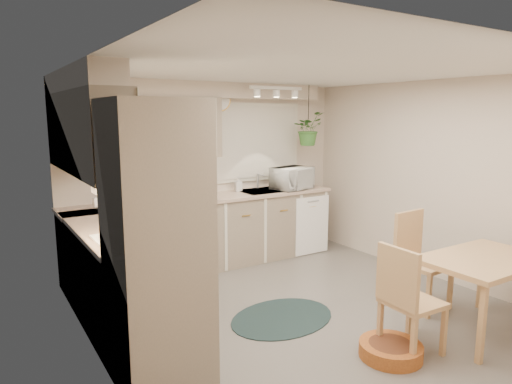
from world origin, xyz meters
TOP-DOWN VIEW (x-y plane):
  - floor at (0.00, 0.00)m, footprint 4.20×4.20m
  - ceiling at (0.00, 0.00)m, footprint 4.20×4.20m
  - wall_back at (0.00, 2.10)m, footprint 4.00×0.04m
  - wall_left at (-2.00, 0.00)m, footprint 0.04×4.20m
  - wall_right at (2.00, 0.00)m, footprint 0.04×4.20m
  - base_cab_left at (-1.70, 0.88)m, footprint 0.60×1.85m
  - base_cab_back at (-0.20, 1.80)m, footprint 3.60×0.60m
  - counter_left at (-1.69, 0.88)m, footprint 0.64×1.89m
  - counter_back at (-0.20, 1.79)m, footprint 3.64×0.64m
  - oven_stack at (-1.68, -0.38)m, footprint 0.65×0.65m
  - wall_oven_face at (-1.35, -0.38)m, footprint 0.02×0.56m
  - upper_cab_left at (-1.82, 1.00)m, footprint 0.35×2.00m
  - upper_cab_back at (-1.00, 1.93)m, footprint 2.00×0.35m
  - soffit_left at (-1.85, 1.00)m, footprint 0.30×2.00m
  - soffit_back at (-0.20, 1.95)m, footprint 3.60×0.30m
  - cooktop at (-1.68, 0.30)m, footprint 0.52×0.58m
  - range_hood at (-1.70, 0.30)m, footprint 0.40×0.60m
  - window_blinds at (0.70, 2.07)m, footprint 1.40×0.02m
  - window_frame at (0.70, 2.08)m, footprint 1.50×0.02m
  - sink at (0.70, 1.80)m, footprint 0.70×0.48m
  - dishwasher_front at (1.30, 1.49)m, footprint 0.58×0.02m
  - track_light_bar at (0.70, 1.55)m, footprint 0.80×0.04m
  - wall_clock at (0.15, 2.07)m, footprint 0.30×0.03m
  - dining_table at (1.09, -1.20)m, footprint 1.15×0.77m
  - chair_left at (0.26, -1.10)m, footprint 0.46×0.46m
  - chair_back at (1.11, -0.56)m, footprint 0.49×0.49m
  - braided_rug at (-0.28, 0.01)m, footprint 1.21×0.97m
  - pet_bed at (0.05, -1.07)m, footprint 0.55×0.55m
  - microwave at (1.09, 1.70)m, footprint 0.63×0.45m
  - soap_bottle at (0.35, 1.95)m, footprint 0.13×0.21m
  - hanging_plant at (1.36, 1.70)m, footprint 0.54×0.57m
  - coffee_maker at (-0.95, 1.80)m, footprint 0.17×0.21m
  - toaster at (-0.79, 1.82)m, footprint 0.32×0.22m
  - knife_block at (-0.17, 1.85)m, footprint 0.11×0.11m

SIDE VIEW (x-z plane):
  - floor at x=0.00m, z-range 0.00..0.00m
  - braided_rug at x=-0.28m, z-range 0.00..0.01m
  - pet_bed at x=0.05m, z-range 0.00..0.12m
  - dining_table at x=1.09m, z-range 0.00..0.72m
  - dishwasher_front at x=1.30m, z-range 0.01..0.84m
  - base_cab_left at x=-1.70m, z-range 0.00..0.90m
  - base_cab_back at x=-0.20m, z-range 0.00..0.90m
  - chair_left at x=0.26m, z-range 0.00..0.94m
  - chair_back at x=1.11m, z-range 0.00..0.99m
  - sink at x=0.70m, z-range 0.85..0.95m
  - counter_left at x=-1.69m, z-range 0.90..0.94m
  - counter_back at x=-0.20m, z-range 0.90..0.94m
  - cooktop at x=-1.68m, z-range 0.93..0.95m
  - soap_bottle at x=0.35m, z-range 0.94..1.03m
  - toaster at x=-0.79m, z-range 0.94..1.12m
  - knife_block at x=-0.17m, z-range 0.94..1.14m
  - oven_stack at x=-1.68m, z-range 0.00..2.10m
  - wall_oven_face at x=-1.35m, z-range 0.76..1.34m
  - coffee_maker at x=-0.95m, z-range 0.94..1.24m
  - microwave at x=1.09m, z-range 0.94..1.32m
  - wall_back at x=0.00m, z-range 0.00..2.40m
  - wall_left at x=-2.00m, z-range 0.00..2.40m
  - wall_right at x=2.00m, z-range 0.00..2.40m
  - range_hood at x=-1.70m, z-range 1.33..1.47m
  - window_blinds at x=0.70m, z-range 1.10..2.10m
  - window_frame at x=0.70m, z-range 1.05..2.15m
  - hanging_plant at x=1.36m, z-range 1.55..1.92m
  - upper_cab_left at x=-1.82m, z-range 1.45..2.20m
  - upper_cab_back at x=-1.00m, z-range 1.45..2.20m
  - wall_clock at x=0.15m, z-range 2.03..2.33m
  - soffit_left at x=-1.85m, z-range 2.20..2.40m
  - soffit_back at x=-0.20m, z-range 2.20..2.40m
  - track_light_bar at x=0.70m, z-range 2.31..2.35m
  - ceiling at x=0.00m, z-range 2.40..2.40m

